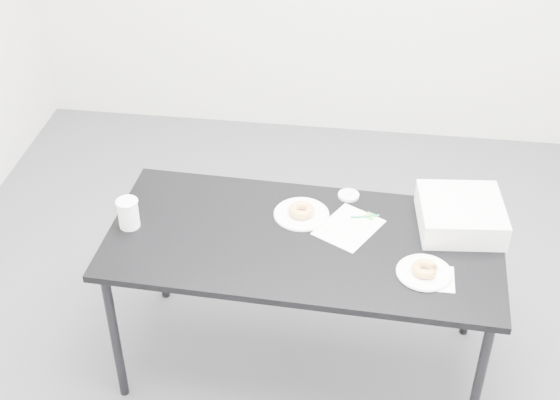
# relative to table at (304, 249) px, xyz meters

# --- Properties ---
(floor) EXTENTS (4.00, 4.00, 0.00)m
(floor) POSITION_rel_table_xyz_m (0.02, 0.10, -0.68)
(floor) COLOR #4D4D52
(floor) RESTS_ON ground
(table) EXTENTS (1.64, 0.82, 0.73)m
(table) POSITION_rel_table_xyz_m (0.00, 0.00, 0.00)
(table) COLOR black
(table) RESTS_ON floor
(scorecard) EXTENTS (0.31, 0.33, 0.00)m
(scorecard) POSITION_rel_table_xyz_m (0.18, 0.10, 0.06)
(scorecard) COLOR white
(scorecard) RESTS_ON table
(logo_patch) EXTENTS (0.06, 0.06, 0.00)m
(logo_patch) POSITION_rel_table_xyz_m (0.26, 0.18, 0.06)
(logo_patch) COLOR green
(logo_patch) RESTS_ON scorecard
(pen) EXTENTS (0.12, 0.04, 0.01)m
(pen) POSITION_rel_table_xyz_m (0.24, 0.17, 0.06)
(pen) COLOR #0D9758
(pen) RESTS_ON scorecard
(napkin) EXTENTS (0.15, 0.15, 0.00)m
(napkin) POSITION_rel_table_xyz_m (0.52, -0.17, 0.06)
(napkin) COLOR white
(napkin) RESTS_ON table
(plate_near) EXTENTS (0.22, 0.22, 0.01)m
(plate_near) POSITION_rel_table_xyz_m (0.48, -0.15, 0.06)
(plate_near) COLOR white
(plate_near) RESTS_ON napkin
(donut_near) EXTENTS (0.12, 0.12, 0.03)m
(donut_near) POSITION_rel_table_xyz_m (0.48, -0.15, 0.08)
(donut_near) COLOR gold
(donut_near) RESTS_ON plate_near
(plate_far) EXTENTS (0.23, 0.23, 0.01)m
(plate_far) POSITION_rel_table_xyz_m (-0.03, 0.16, 0.06)
(plate_far) COLOR white
(plate_far) RESTS_ON table
(donut_far) EXTENTS (0.14, 0.14, 0.04)m
(donut_far) POSITION_rel_table_xyz_m (-0.03, 0.16, 0.08)
(donut_far) COLOR gold
(donut_far) RESTS_ON plate_far
(coffee_cup) EXTENTS (0.09, 0.09, 0.13)m
(coffee_cup) POSITION_rel_table_xyz_m (-0.73, -0.01, 0.12)
(coffee_cup) COLOR white
(coffee_cup) RESTS_ON table
(cup_lid) EXTENTS (0.09, 0.09, 0.01)m
(cup_lid) POSITION_rel_table_xyz_m (0.16, 0.32, 0.06)
(cup_lid) COLOR white
(cup_lid) RESTS_ON table
(bakery_box) EXTENTS (0.37, 0.37, 0.11)m
(bakery_box) POSITION_rel_table_xyz_m (0.63, 0.17, 0.11)
(bakery_box) COLOR white
(bakery_box) RESTS_ON table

